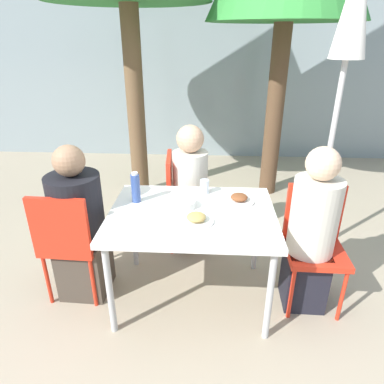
# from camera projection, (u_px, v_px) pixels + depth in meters

# --- Properties ---
(ground_plane) EXTENTS (24.00, 24.00, 0.00)m
(ground_plane) POSITION_uv_depth(u_px,v_px,m) (192.00, 295.00, 2.63)
(ground_plane) COLOR tan
(building_facade) EXTENTS (10.00, 0.20, 3.00)m
(building_facade) POSITION_uv_depth(u_px,v_px,m) (205.00, 58.00, 5.12)
(building_facade) COLOR #89999E
(building_facade) RESTS_ON ground
(dining_table) EXTENTS (1.13, 0.86, 0.72)m
(dining_table) POSITION_uv_depth(u_px,v_px,m) (192.00, 220.00, 2.35)
(dining_table) COLOR white
(dining_table) RESTS_ON ground
(chair_left) EXTENTS (0.41, 0.41, 0.88)m
(chair_left) POSITION_uv_depth(u_px,v_px,m) (69.00, 238.00, 2.41)
(chair_left) COLOR red
(chair_left) RESTS_ON ground
(person_left) EXTENTS (0.37, 0.37, 1.17)m
(person_left) POSITION_uv_depth(u_px,v_px,m) (80.00, 229.00, 2.47)
(person_left) COLOR #473D33
(person_left) RESTS_ON ground
(chair_right) EXTENTS (0.41, 0.41, 0.88)m
(chair_right) POSITION_uv_depth(u_px,v_px,m) (314.00, 237.00, 2.43)
(chair_right) COLOR red
(chair_right) RESTS_ON ground
(person_right) EXTENTS (0.32, 0.32, 1.20)m
(person_right) POSITION_uv_depth(u_px,v_px,m) (311.00, 235.00, 2.33)
(person_right) COLOR black
(person_right) RESTS_ON ground
(chair_far) EXTENTS (0.43, 0.43, 0.88)m
(chair_far) POSITION_uv_depth(u_px,v_px,m) (181.00, 194.00, 3.07)
(chair_far) COLOR red
(chair_far) RESTS_ON ground
(person_far) EXTENTS (0.30, 0.30, 1.16)m
(person_far) POSITION_uv_depth(u_px,v_px,m) (190.00, 192.00, 3.01)
(person_far) COLOR #473D33
(person_far) RESTS_ON ground
(closed_umbrella) EXTENTS (0.36, 0.36, 2.44)m
(closed_umbrella) POSITION_uv_depth(u_px,v_px,m) (349.00, 41.00, 2.43)
(closed_umbrella) COLOR #333333
(closed_umbrella) RESTS_ON ground
(plate_0) EXTENTS (0.22, 0.22, 0.06)m
(plate_0) POSITION_uv_depth(u_px,v_px,m) (196.00, 219.00, 2.19)
(plate_0) COLOR white
(plate_0) RESTS_ON dining_table
(plate_1) EXTENTS (0.22, 0.22, 0.06)m
(plate_1) POSITION_uv_depth(u_px,v_px,m) (239.00, 199.00, 2.45)
(plate_1) COLOR white
(plate_1) RESTS_ON dining_table
(bottle) EXTENTS (0.06, 0.06, 0.23)m
(bottle) POSITION_uv_depth(u_px,v_px,m) (136.00, 188.00, 2.43)
(bottle) COLOR #334C8E
(bottle) RESTS_ON dining_table
(drinking_cup) EXTENTS (0.07, 0.07, 0.11)m
(drinking_cup) POSITION_uv_depth(u_px,v_px,m) (205.00, 187.00, 2.58)
(drinking_cup) COLOR silver
(drinking_cup) RESTS_ON dining_table
(salad_bowl) EXTENTS (0.16, 0.16, 0.05)m
(salad_bowl) POSITION_uv_depth(u_px,v_px,m) (184.00, 204.00, 2.38)
(salad_bowl) COLOR white
(salad_bowl) RESTS_ON dining_table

